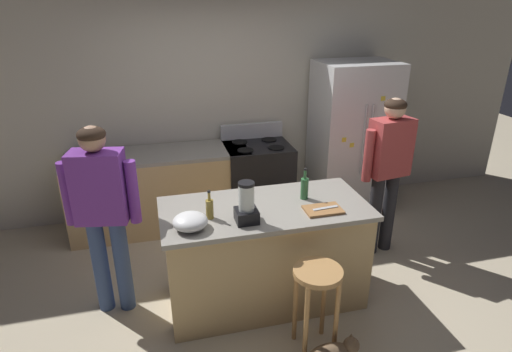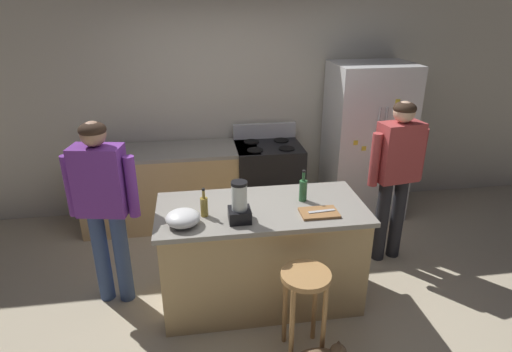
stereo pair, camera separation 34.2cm
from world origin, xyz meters
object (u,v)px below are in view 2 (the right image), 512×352
Objects in this scene: kitchen_island at (261,254)px; cutting_board at (319,213)px; refrigerator at (366,141)px; stove_range at (268,181)px; mixing_bowl at (183,218)px; bar_stool at (305,292)px; bottle_vinegar at (204,206)px; chef_knife at (322,211)px; blender_appliance at (239,205)px; bottle_olive_oil at (303,190)px; person_by_sink_right at (397,168)px; person_by_island_left at (103,198)px.

cutting_board is (0.43, -0.19, 0.47)m from kitchen_island.
stove_range is at bearing 178.80° from refrigerator.
stove_range is at bearing 60.86° from mixing_bowl.
bar_stool is 1.00m from bottle_vinegar.
kitchen_island is at bearing 152.51° from chef_knife.
blender_appliance is at bearing -134.93° from kitchen_island.
cutting_board is at bearing -86.63° from stove_range.
bottle_olive_oil is 1.25× the size of chef_knife.
blender_appliance is (-1.59, -0.66, 0.06)m from person_by_sink_right.
blender_appliance is 1.39× the size of bottle_vinegar.
kitchen_island is at bearing 18.00° from mixing_bowl.
bottle_olive_oil reaches higher than cutting_board.
person_by_sink_right reaches higher than mixing_bowl.
refrigerator is at bearing 25.13° from person_by_island_left.
kitchen_island reaches higher than bar_stool.
refrigerator is 6.09× the size of cutting_board.
person_by_island_left is at bearing 161.24° from bottle_vinegar.
person_by_sink_right is 1.72m from blender_appliance.
refrigerator is 2.53m from bottle_vinegar.
stove_range reaches higher than bar_stool.
person_by_sink_right is at bearing 18.23° from mixing_bowl.
stove_range reaches higher than kitchen_island.
bottle_olive_oil is at bearing 25.45° from blender_appliance.
bottle_olive_oil is at bearing 78.17° from bar_stool.
refrigerator reaches higher than bar_stool.
bottle_vinegar is 0.21m from mixing_bowl.
mixing_bowl is (-2.02, -0.66, -0.02)m from person_by_sink_right.
chef_knife is (0.09, -0.25, -0.08)m from bottle_olive_oil.
bottle_vinegar reaches higher than stove_range.
kitchen_island is at bearing 9.96° from bottle_vinegar.
person_by_island_left is 6.95× the size of bottle_vinegar.
cutting_board is at bearing -74.78° from bottle_olive_oil.
person_by_sink_right is 1.09m from bottle_olive_oil.
bar_stool is 2.72× the size of mixing_bowl.
person_by_sink_right reaches higher than kitchen_island.
kitchen_island is 5.72× the size of cutting_board.
person_by_sink_right is 6.27× the size of mixing_bowl.
chef_knife is at bearing -85.96° from stove_range.
bar_stool is 0.65m from cutting_board.
refrigerator is 7.74× the size of bottle_vinegar.
mixing_bowl is at bearing -179.80° from blender_appliance.
bottle_vinegar reaches higher than cutting_board.
blender_appliance is at bearing -107.22° from stove_range.
mixing_bowl is (-0.43, -0.00, -0.08)m from blender_appliance.
person_by_island_left reaches higher than bar_stool.
person_by_island_left is 1.65m from bottle_olive_oil.
stove_range is at bearing 39.60° from person_by_island_left.
blender_appliance is at bearing -154.55° from bottle_olive_oil.
kitchen_island is 7.80× the size of chef_knife.
refrigerator is 1.67× the size of stove_range.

